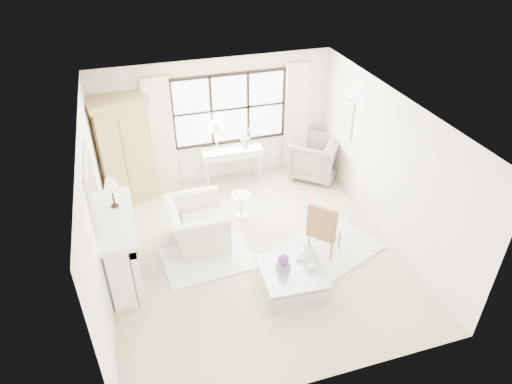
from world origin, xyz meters
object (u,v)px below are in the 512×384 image
Objects in this scene: coffee_table at (292,279)px; armoire at (124,149)px; console_table at (232,164)px; club_armchair at (197,224)px.

armoire is at bearing 126.74° from coffee_table.
club_armchair is (-1.15, -1.88, -0.01)m from console_table.
armoire is 1.88× the size of club_armchair.
armoire is 4.29m from coffee_table.
armoire is at bearing -176.87° from console_table.
console_table reaches higher than coffee_table.
console_table is 1.11× the size of club_armchair.
armoire reaches higher than console_table.
club_armchair is 1.13× the size of coffee_table.
coffee_table is (2.30, -3.49, -0.96)m from armoire.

